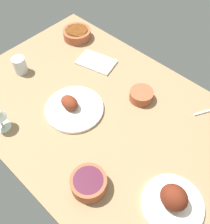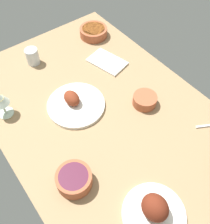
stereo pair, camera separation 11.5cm
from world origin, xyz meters
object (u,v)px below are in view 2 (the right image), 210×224
plate_near_viewer (75,103)px  bowl_sauce (145,100)px  folded_napkin (107,62)px  bowl_soup (94,32)px  bowl_onions (74,179)px  water_tumbler (32,56)px  plate_far_side (154,211)px

plate_near_viewer → bowl_sauce: size_ratio=2.41×
plate_near_viewer → folded_napkin: size_ratio=1.37×
bowl_soup → folded_napkin: bearing=-18.9°
plate_near_viewer → folded_napkin: (-14.23, 29.61, -1.01)cm
bowl_soup → bowl_sauce: 57.18cm
bowl_sauce → bowl_onions: (12.58, -47.08, 0.66)cm
water_tumbler → plate_far_side: bearing=-2.3°
plate_far_side → water_tumbler: bearing=177.7°
water_tumbler → folded_napkin: size_ratio=0.44×
bowl_onions → water_tumbler: 71.74cm
bowl_soup → folded_napkin: size_ratio=0.82×
plate_near_viewer → bowl_onions: bearing=-33.7°
bowl_sauce → plate_far_side: bearing=-39.0°
plate_near_viewer → folded_napkin: plate_near_viewer is taller
bowl_soup → folded_napkin: 24.72cm
bowl_sauce → water_tumbler: (-56.50, -27.73, 1.61)cm
bowl_onions → bowl_sauce: bearing=105.0°
plate_near_viewer → water_tumbler: 38.07cm
plate_far_side → bowl_onions: plate_far_side is taller
plate_near_viewer → plate_far_side: plate_far_side is taller
plate_far_side → folded_napkin: bearing=154.1°
bowl_soup → bowl_onions: 90.07cm
plate_far_side → bowl_soup: 104.07cm
plate_near_viewer → water_tumbler: bearing=-177.9°
water_tumbler → folded_napkin: 39.21cm
bowl_onions → water_tumbler: size_ratio=1.57×
bowl_onions → folded_napkin: bowl_onions is taller
bowl_sauce → bowl_onions: bearing=-75.0°
plate_far_side → bowl_sauce: plate_far_side is taller
water_tumbler → folded_napkin: bearing=52.6°
bowl_onions → folded_napkin: (-45.35, 50.35, -2.74)cm
plate_far_side → bowl_onions: bearing=-149.3°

